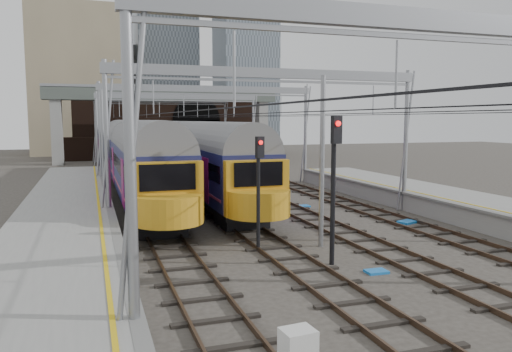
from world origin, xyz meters
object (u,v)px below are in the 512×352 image
object	(u,v)px
signal_near_left	(259,179)
signal_near_centre	(334,173)
train_main	(156,143)
train_second	(132,154)

from	to	relation	value
signal_near_left	signal_near_centre	bearing A→B (deg)	-69.05
train_main	signal_near_left	bearing A→B (deg)	-91.06
train_main	train_second	world-z (taller)	train_second
signal_near_left	signal_near_centre	world-z (taller)	signal_near_centre
signal_near_left	signal_near_centre	xyz separation A→B (m)	(1.92, -2.65, 0.43)
train_main	train_second	distance (m)	17.82
train_main	signal_near_left	world-z (taller)	train_main
train_main	train_second	bearing A→B (deg)	-102.97
signal_near_centre	train_main	bearing A→B (deg)	80.20
signal_near_left	signal_near_centre	size ratio (longest dim) A/B	0.85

